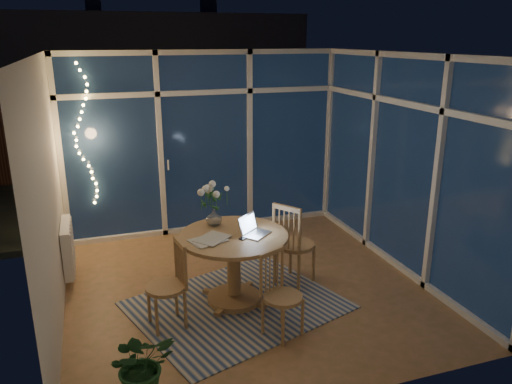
% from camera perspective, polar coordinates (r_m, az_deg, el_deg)
% --- Properties ---
extents(floor, '(4.00, 4.00, 0.00)m').
position_cam_1_polar(floor, '(5.86, -0.90, -10.81)').
color(floor, olive).
rests_on(floor, ground).
extents(ceiling, '(4.00, 4.00, 0.00)m').
position_cam_1_polar(ceiling, '(5.17, -1.03, 15.50)').
color(ceiling, silver).
rests_on(ceiling, wall_back).
extents(wall_back, '(4.00, 0.04, 2.60)m').
position_cam_1_polar(wall_back, '(7.25, -5.82, 5.59)').
color(wall_back, silver).
rests_on(wall_back, floor).
extents(wall_front, '(4.00, 0.04, 2.60)m').
position_cam_1_polar(wall_front, '(3.63, 8.81, -6.70)').
color(wall_front, silver).
rests_on(wall_front, floor).
extents(wall_left, '(0.04, 4.00, 2.60)m').
position_cam_1_polar(wall_left, '(5.15, -22.64, -0.56)').
color(wall_left, silver).
rests_on(wall_left, floor).
extents(wall_right, '(0.04, 4.00, 2.60)m').
position_cam_1_polar(wall_right, '(6.26, 16.78, 3.05)').
color(wall_right, silver).
rests_on(wall_right, floor).
extents(window_wall_back, '(4.00, 0.10, 2.60)m').
position_cam_1_polar(window_wall_back, '(7.21, -5.75, 5.53)').
color(window_wall_back, white).
rests_on(window_wall_back, floor).
extents(window_wall_right, '(0.10, 4.00, 2.60)m').
position_cam_1_polar(window_wall_right, '(6.23, 16.48, 3.02)').
color(window_wall_right, white).
rests_on(window_wall_right, floor).
extents(radiator, '(0.10, 0.70, 0.58)m').
position_cam_1_polar(radiator, '(6.30, -20.73, -5.92)').
color(radiator, white).
rests_on(radiator, wall_left).
extents(fairy_lights, '(0.24, 0.10, 1.85)m').
position_cam_1_polar(fairy_lights, '(6.92, -19.15, 6.05)').
color(fairy_lights, '#FFCC66').
rests_on(fairy_lights, window_wall_back).
extents(garden_patio, '(12.00, 6.00, 0.10)m').
position_cam_1_polar(garden_patio, '(10.52, -6.67, 1.64)').
color(garden_patio, black).
rests_on(garden_patio, ground).
extents(garden_fence, '(11.00, 0.08, 1.80)m').
position_cam_1_polar(garden_fence, '(10.70, -10.06, 7.04)').
color(garden_fence, '#321812').
rests_on(garden_fence, ground).
extents(neighbour_roof, '(7.00, 3.00, 2.20)m').
position_cam_1_polar(neighbour_roof, '(13.56, -11.14, 14.64)').
color(neighbour_roof, '#353840').
rests_on(neighbour_roof, ground).
extents(garden_shrubs, '(0.90, 0.90, 0.90)m').
position_cam_1_polar(garden_shrubs, '(8.67, -12.92, 1.41)').
color(garden_shrubs, black).
rests_on(garden_shrubs, ground).
extents(rug, '(2.49, 2.22, 0.01)m').
position_cam_1_polar(rug, '(5.50, -2.19, -12.79)').
color(rug, beige).
rests_on(rug, floor).
extents(dining_table, '(1.45, 1.45, 0.79)m').
position_cam_1_polar(dining_table, '(5.40, -2.55, -8.74)').
color(dining_table, olive).
rests_on(dining_table, floor).
extents(chair_left, '(0.47, 0.47, 0.90)m').
position_cam_1_polar(chair_left, '(5.02, -10.29, -10.44)').
color(chair_left, olive).
rests_on(chair_left, floor).
extents(chair_right, '(0.66, 0.66, 1.02)m').
position_cam_1_polar(chair_right, '(5.76, 4.47, -5.78)').
color(chair_right, olive).
rests_on(chair_right, floor).
extents(chair_front, '(0.52, 0.52, 0.85)m').
position_cam_1_polar(chair_front, '(4.82, 3.10, -11.70)').
color(chair_front, olive).
rests_on(chair_front, floor).
extents(laptop, '(0.40, 0.39, 0.22)m').
position_cam_1_polar(laptop, '(5.19, 0.06, -3.78)').
color(laptop, '#BBBABF').
rests_on(laptop, dining_table).
extents(flower_vase, '(0.26, 0.26, 0.21)m').
position_cam_1_polar(flower_vase, '(5.47, -4.84, -2.78)').
color(flower_vase, silver).
rests_on(flower_vase, dining_table).
extents(bowl, '(0.19, 0.19, 0.04)m').
position_cam_1_polar(bowl, '(5.49, -1.04, -3.59)').
color(bowl, silver).
rests_on(bowl, dining_table).
extents(newspapers, '(0.43, 0.40, 0.02)m').
position_cam_1_polar(newspapers, '(5.10, -5.32, -5.48)').
color(newspapers, beige).
rests_on(newspapers, dining_table).
extents(phone, '(0.13, 0.11, 0.01)m').
position_cam_1_polar(phone, '(5.14, -1.36, -5.27)').
color(phone, black).
rests_on(phone, dining_table).
extents(potted_plant, '(0.62, 0.56, 0.76)m').
position_cam_1_polar(potted_plant, '(4.06, -12.84, -19.19)').
color(potted_plant, '#194720').
rests_on(potted_plant, floor).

